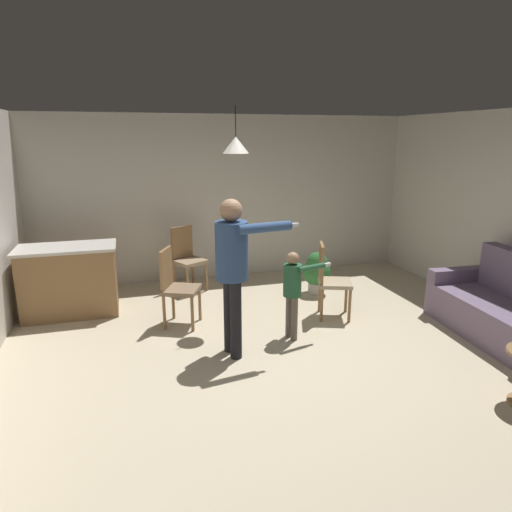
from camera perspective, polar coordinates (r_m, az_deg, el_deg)
The scene contains 11 objects.
ground at distance 5.11m, azimuth 4.66°, elevation -12.54°, with size 7.68×7.68×0.00m, color beige.
wall_back at distance 7.67m, azimuth -3.67°, elevation 7.38°, with size 6.40×0.10×2.70m, color beige.
couch_floral at distance 6.19m, azimuth 28.93°, elevation -6.08°, with size 0.97×1.85×1.00m.
kitchen_counter at distance 6.55m, azimuth -22.52°, elevation -2.88°, with size 1.26×0.66×0.95m.
person_adult at distance 4.77m, azimuth -2.92°, elevation -0.61°, with size 0.88×0.50×1.74m.
person_child at distance 5.29m, azimuth 4.71°, elevation -3.75°, with size 0.58×0.30×1.07m.
dining_chair_by_counter at distance 5.78m, azimuth -10.13°, elevation -3.52°, with size 0.55×0.55×1.00m.
dining_chair_near_wall at distance 7.10m, azimuth -8.76°, elevation -0.01°, with size 0.57×0.57×1.00m.
dining_chair_centre_back at distance 6.02m, azimuth 9.29°, elevation -2.73°, with size 0.54×0.54×1.00m.
potted_plant_corner at distance 6.94m, azimuth 7.70°, elevation -1.89°, with size 0.43×0.43×0.65m.
ceiling_light_pendant at distance 5.60m, azimuth -2.58°, elevation 13.87°, with size 0.32×0.32×0.55m.
Camera 1 is at (-1.65, -4.23, 2.35)m, focal length 31.63 mm.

